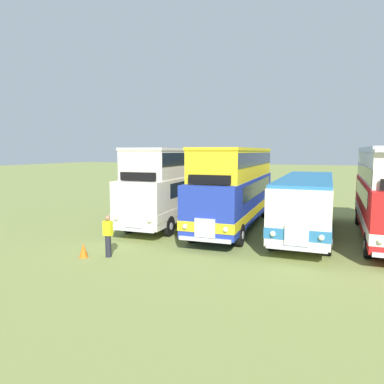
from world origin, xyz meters
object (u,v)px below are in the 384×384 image
(bus_first_in_row, at_px, (175,182))
(bus_second_in_row, at_px, (236,184))
(cone_near_end, at_px, (84,250))
(marshal_person, at_px, (108,236))
(bus_third_in_row, at_px, (306,201))

(bus_first_in_row, xyz_separation_m, bus_second_in_row, (3.87, -0.18, 0.00))
(cone_near_end, relative_size, marshal_person, 0.35)
(bus_second_in_row, bearing_deg, cone_near_end, -117.67)
(bus_first_in_row, relative_size, marshal_person, 6.08)
(bus_third_in_row, distance_m, marshal_person, 10.34)
(bus_first_in_row, distance_m, marshal_person, 7.99)
(marshal_person, bearing_deg, bus_second_in_row, 66.52)
(bus_second_in_row, distance_m, bus_third_in_row, 3.94)
(cone_near_end, bearing_deg, marshal_person, 25.02)
(bus_second_in_row, height_order, marshal_person, bus_second_in_row)
(bus_second_in_row, relative_size, cone_near_end, 18.95)
(bus_first_in_row, bearing_deg, bus_third_in_row, -3.15)
(bus_first_in_row, relative_size, bus_second_in_row, 0.93)
(bus_second_in_row, relative_size, marshal_person, 6.55)
(bus_second_in_row, height_order, cone_near_end, bus_second_in_row)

